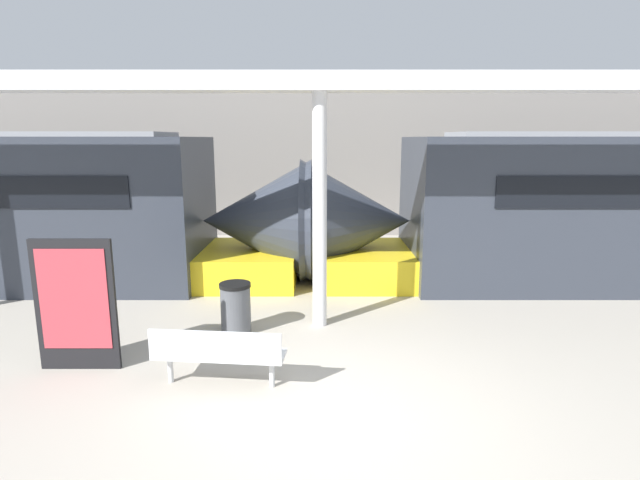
{
  "coord_description": "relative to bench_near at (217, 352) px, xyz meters",
  "views": [
    {
      "loc": [
        -0.22,
        -5.13,
        3.07
      ],
      "look_at": [
        -0.21,
        3.04,
        1.4
      ],
      "focal_mm": 28.0,
      "sensor_mm": 36.0,
      "label": 1
    }
  ],
  "objects": [
    {
      "name": "bench_near",
      "position": [
        0.0,
        0.0,
        0.0
      ],
      "size": [
        1.68,
        0.6,
        0.79
      ],
      "rotation": [
        0.0,
        0.0,
        -0.1
      ],
      "color": "silver",
      "rests_on": "ground_plane"
    },
    {
      "name": "support_column_near",
      "position": [
        1.26,
        2.16,
        1.41
      ],
      "size": [
        0.23,
        0.23,
        3.77
      ],
      "primitive_type": "cylinder",
      "color": "silver",
      "rests_on": "ground_plane"
    },
    {
      "name": "canopy_beam",
      "position": [
        1.26,
        2.16,
        3.44
      ],
      "size": [
        28.0,
        0.6,
        0.28
      ],
      "primitive_type": "cube",
      "color": "silver",
      "rests_on": "support_column_near"
    },
    {
      "name": "ground_plane",
      "position": [
        1.49,
        -0.64,
        -0.47
      ],
      "size": [
        60.0,
        60.0,
        0.0
      ],
      "primitive_type": "plane",
      "color": "#A8A093"
    },
    {
      "name": "trash_bin",
      "position": [
        -0.08,
        1.81,
        -0.06
      ],
      "size": [
        0.5,
        0.5,
        0.82
      ],
      "color": "#4C4F54",
      "rests_on": "ground_plane"
    },
    {
      "name": "station_wall",
      "position": [
        1.49,
        10.11,
        2.03
      ],
      "size": [
        56.0,
        0.2,
        5.0
      ],
      "primitive_type": "cube",
      "color": "gray",
      "rests_on": "ground_plane"
    },
    {
      "name": "poster_board",
      "position": [
        -1.98,
        0.53,
        0.44
      ],
      "size": [
        1.07,
        0.07,
        1.8
      ],
      "color": "black",
      "rests_on": "ground_plane"
    }
  ]
}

